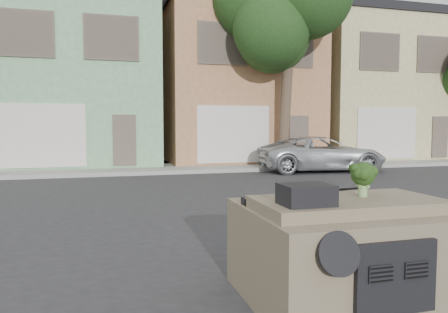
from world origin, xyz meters
name	(u,v)px	position (x,y,z in m)	size (l,w,h in m)	color
ground_plane	(248,232)	(0.00, 0.00, 0.00)	(120.00, 120.00, 0.00)	#303033
sidewalk	(164,169)	(0.00, 10.50, 0.07)	(40.00, 3.00, 0.15)	gray
townhouse_mint	(76,83)	(-3.50, 14.50, 3.77)	(7.20, 8.20, 7.55)	#79AC7C
townhouse_tan	(230,87)	(4.00, 14.50, 3.77)	(7.20, 8.20, 7.55)	#AB7750
townhouse_beige	(358,90)	(11.50, 14.50, 3.77)	(7.20, 8.20, 7.55)	tan
silver_pickup	(321,171)	(6.01, 8.49, 0.00)	(2.30, 5.00, 1.39)	silver
tree_near	(286,67)	(5.00, 9.80, 4.25)	(4.40, 4.00, 8.50)	#1F3E17
car_dashboard	(340,248)	(0.00, -3.00, 0.56)	(2.00, 1.80, 1.12)	#71634D
instrument_hump	(306,195)	(-0.58, -3.35, 1.22)	(0.48, 0.38, 0.20)	black
wiper_arm	(345,189)	(0.28, -2.62, 1.13)	(0.70, 0.03, 0.02)	black
broccoli	(363,179)	(0.22, -3.08, 1.31)	(0.31, 0.31, 0.38)	#1B3210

